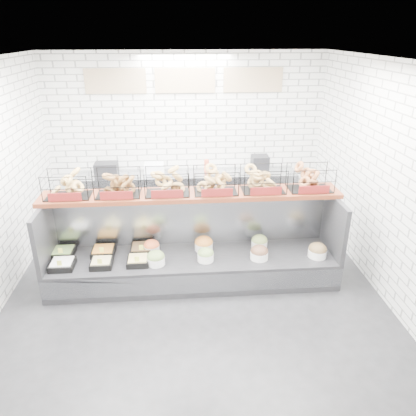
{
  "coord_description": "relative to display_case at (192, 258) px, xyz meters",
  "views": [
    {
      "loc": [
        -0.19,
        -4.64,
        3.29
      ],
      "look_at": [
        0.22,
        0.45,
        1.05
      ],
      "focal_mm": 35.0,
      "sensor_mm": 36.0,
      "label": 1
    }
  ],
  "objects": [
    {
      "name": "prep_counter",
      "position": [
        0.01,
        2.09,
        0.14
      ],
      "size": [
        4.0,
        0.6,
        1.2
      ],
      "color": "#93969B",
      "rests_on": "ground"
    },
    {
      "name": "bagel_shelf",
      "position": [
        0.01,
        0.18,
        1.07
      ],
      "size": [
        4.1,
        0.5,
        0.4
      ],
      "color": "#4F1F11",
      "rests_on": "display_case"
    },
    {
      "name": "room_shell",
      "position": [
        0.01,
        0.26,
        1.73
      ],
      "size": [
        5.02,
        5.51,
        3.01
      ],
      "color": "white",
      "rests_on": "ground"
    },
    {
      "name": "ground",
      "position": [
        0.01,
        -0.34,
        -0.33
      ],
      "size": [
        5.5,
        5.5,
        0.0
      ],
      "primitive_type": "plane",
      "color": "black",
      "rests_on": "ground"
    },
    {
      "name": "display_case",
      "position": [
        0.0,
        0.0,
        0.0
      ],
      "size": [
        4.0,
        0.9,
        1.2
      ],
      "color": "black",
      "rests_on": "ground"
    }
  ]
}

